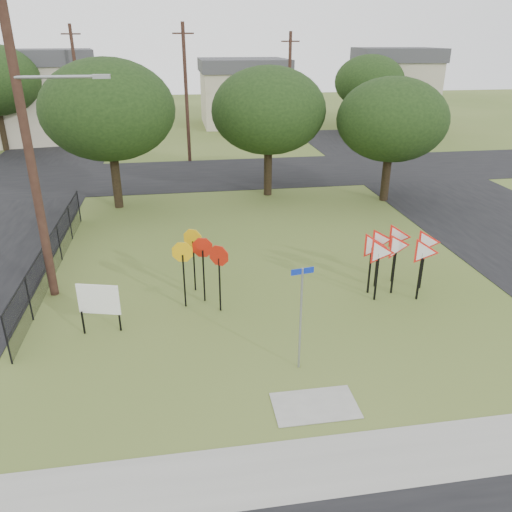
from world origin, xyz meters
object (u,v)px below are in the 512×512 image
at_px(info_board, 99,301).
at_px(yield_sign_cluster, 396,247).
at_px(stop_sign_cluster, 199,255).
at_px(street_name_sign, 301,312).

bearing_deg(info_board, yield_sign_cluster, 6.74).
distance_m(yield_sign_cluster, info_board, 9.59).
relative_size(stop_sign_cluster, info_board, 1.44).
xyz_separation_m(stop_sign_cluster, yield_sign_cluster, (6.50, -0.29, -0.05)).
relative_size(street_name_sign, stop_sign_cluster, 1.28).
distance_m(stop_sign_cluster, yield_sign_cluster, 6.51).
bearing_deg(stop_sign_cluster, street_name_sign, -59.76).
distance_m(street_name_sign, yield_sign_cluster, 5.58).
bearing_deg(street_name_sign, stop_sign_cluster, 120.24).
distance_m(street_name_sign, info_board, 5.98).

